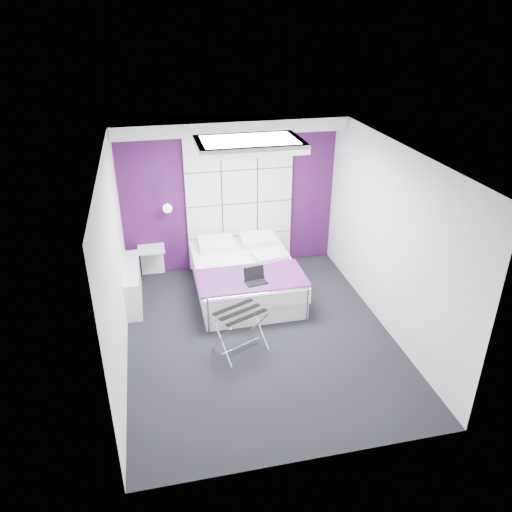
{
  "coord_description": "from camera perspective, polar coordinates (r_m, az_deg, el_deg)",
  "views": [
    {
      "loc": [
        -1.29,
        -5.59,
        4.12
      ],
      "look_at": [
        0.03,
        0.35,
        1.06
      ],
      "focal_mm": 35.0,
      "sensor_mm": 36.0,
      "label": 1
    }
  ],
  "objects": [
    {
      "name": "laptop",
      "position": [
        7.23,
        -0.07,
        -2.54
      ],
      "size": [
        0.3,
        0.22,
        0.22
      ],
      "rotation": [
        0.0,
        0.0,
        0.16
      ],
      "color": "black",
      "rests_on": "bed"
    },
    {
      "name": "accent_wall",
      "position": [
        8.38,
        -2.99,
        6.95
      ],
      "size": [
        3.58,
        0.02,
        2.58
      ],
      "primitive_type": "cube",
      "color": "#3D0F42",
      "rests_on": "wall_back"
    },
    {
      "name": "wall_left",
      "position": [
        6.28,
        -15.83,
        -1.11
      ],
      "size": [
        0.0,
        4.4,
        4.4
      ],
      "primitive_type": "plane",
      "rotation": [
        1.57,
        0.0,
        1.57
      ],
      "color": "white",
      "rests_on": "floor"
    },
    {
      "name": "headboard",
      "position": [
        8.4,
        -1.89,
        6.08
      ],
      "size": [
        1.8,
        0.08,
        2.3
      ],
      "primitive_type": null,
      "color": "silver",
      "rests_on": "wall_back"
    },
    {
      "name": "bed",
      "position": [
        7.89,
        -1.25,
        -2.42
      ],
      "size": [
        1.6,
        1.92,
        0.68
      ],
      "color": "white",
      "rests_on": "floor"
    },
    {
      "name": "wall_back",
      "position": [
        8.38,
        -3.0,
        6.97
      ],
      "size": [
        3.6,
        0.0,
        3.6
      ],
      "primitive_type": "plane",
      "rotation": [
        1.57,
        0.0,
        0.0
      ],
      "color": "white",
      "rests_on": "floor"
    },
    {
      "name": "wall_lamp",
      "position": [
        8.18,
        -10.11,
        5.48
      ],
      "size": [
        0.15,
        0.15,
        0.15
      ],
      "primitive_type": "sphere",
      "color": "white",
      "rests_on": "wall_back"
    },
    {
      "name": "radiator",
      "position": [
        7.89,
        -13.88,
        -3.17
      ],
      "size": [
        0.22,
        1.2,
        0.6
      ],
      "primitive_type": "cube",
      "color": "white",
      "rests_on": "floor"
    },
    {
      "name": "soffit",
      "position": [
        7.82,
        -2.89,
        14.67
      ],
      "size": [
        3.58,
        0.5,
        0.2
      ],
      "primitive_type": "cube",
      "color": "white",
      "rests_on": "wall_back"
    },
    {
      "name": "nightstand",
      "position": [
        8.41,
        -11.9,
        0.78
      ],
      "size": [
        0.43,
        0.34,
        0.05
      ],
      "primitive_type": "cube",
      "color": "white",
      "rests_on": "wall_back"
    },
    {
      "name": "floor",
      "position": [
        7.06,
        0.36,
        -9.02
      ],
      "size": [
        4.4,
        4.4,
        0.0
      ],
      "primitive_type": "plane",
      "color": "black",
      "rests_on": "ground"
    },
    {
      "name": "ceiling",
      "position": [
        5.94,
        0.43,
        11.82
      ],
      "size": [
        4.4,
        4.4,
        0.0
      ],
      "primitive_type": "plane",
      "rotation": [
        3.14,
        0.0,
        0.0
      ],
      "color": "white",
      "rests_on": "wall_back"
    },
    {
      "name": "skylight",
      "position": [
        6.52,
        -0.78,
        12.72
      ],
      "size": [
        1.36,
        0.86,
        0.12
      ],
      "primitive_type": null,
      "color": "white",
      "rests_on": "ceiling"
    },
    {
      "name": "wall_right",
      "position": [
        6.98,
        14.95,
        1.89
      ],
      "size": [
        0.0,
        4.4,
        4.4
      ],
      "primitive_type": "plane",
      "rotation": [
        1.57,
        0.0,
        -1.57
      ],
      "color": "white",
      "rests_on": "floor"
    },
    {
      "name": "luggage_rack",
      "position": [
        6.61,
        -1.81,
        -8.57
      ],
      "size": [
        0.62,
        0.46,
        0.61
      ],
      "rotation": [
        0.0,
        0.0,
        0.42
      ],
      "color": "silver",
      "rests_on": "floor"
    }
  ]
}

